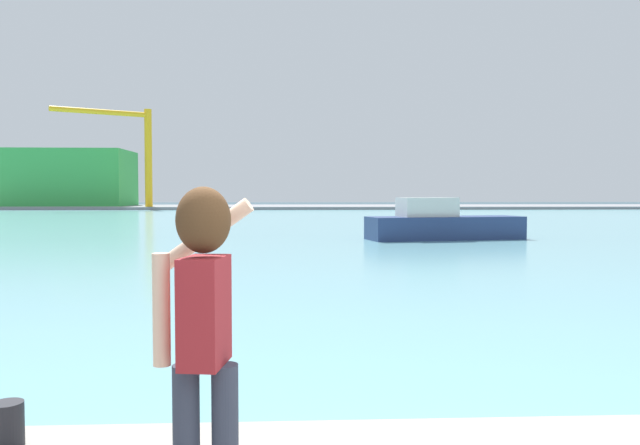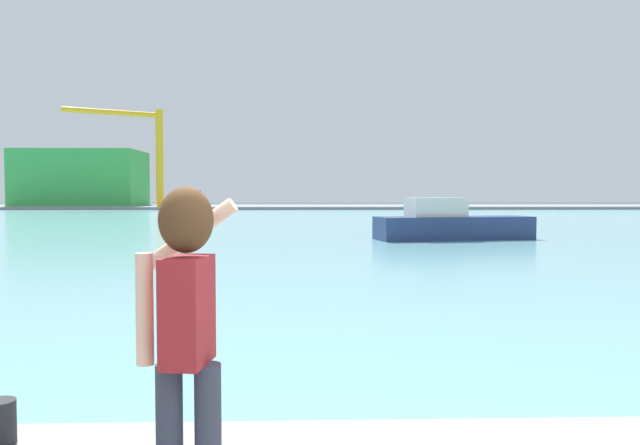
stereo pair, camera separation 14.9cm
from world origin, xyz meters
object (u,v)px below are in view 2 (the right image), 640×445
object	(u,v)px
harbor_bollard	(0,422)
person_photographer	(186,317)
warehouse_left	(82,178)
boat_moored	(451,224)
port_crane	(145,144)

from	to	relation	value
harbor_bollard	person_photographer	bearing A→B (deg)	-35.02
person_photographer	harbor_bollard	xyz separation A→B (m)	(-1.45, 1.02, -0.91)
warehouse_left	harbor_bollard	bearing A→B (deg)	-71.25
person_photographer	boat_moored	xyz separation A→B (m)	(7.71, 26.06, -0.80)
boat_moored	port_crane	world-z (taller)	port_crane
harbor_bollard	boat_moored	size ratio (longest dim) A/B	0.04
boat_moored	harbor_bollard	bearing A→B (deg)	-120.58
boat_moored	warehouse_left	xyz separation A→B (m)	(-40.08, 66.00, 3.80)
warehouse_left	port_crane	world-z (taller)	port_crane
boat_moored	port_crane	xyz separation A→B (m)	(-28.26, 56.77, 8.21)
harbor_bollard	port_crane	bearing A→B (deg)	103.14
warehouse_left	port_crane	bearing A→B (deg)	-37.98
harbor_bollard	warehouse_left	world-z (taller)	warehouse_left
boat_moored	warehouse_left	bearing A→B (deg)	110.78
person_photographer	warehouse_left	xyz separation A→B (m)	(-32.37, 92.06, 3.00)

